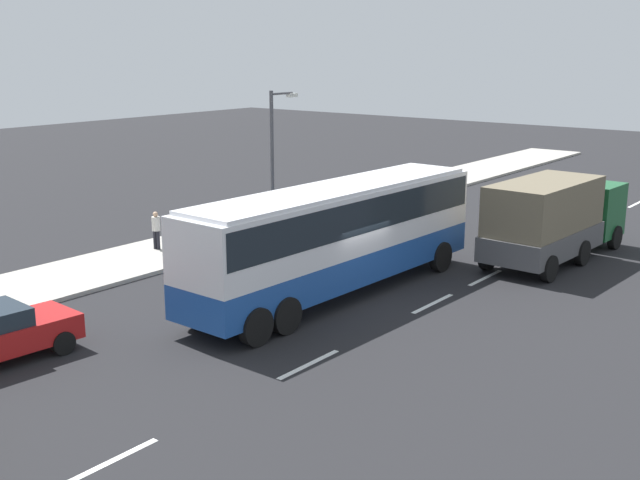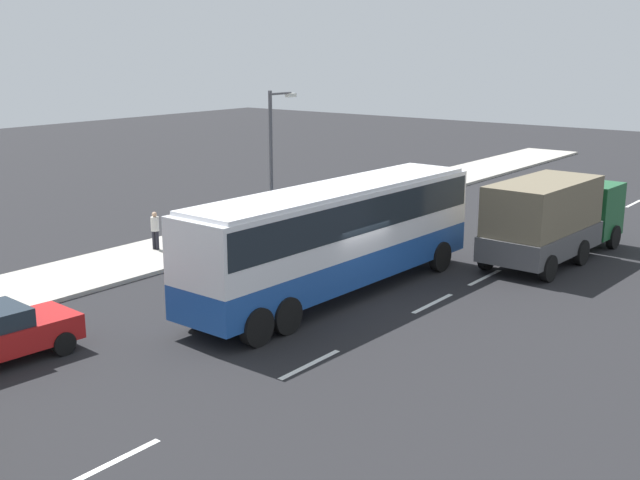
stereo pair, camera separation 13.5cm
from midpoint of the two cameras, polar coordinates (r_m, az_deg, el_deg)
The scene contains 8 objects.
ground_plane at distance 25.84m, azimuth 1.62°, elevation -4.17°, with size 120.00×120.00×0.00m, color black.
sidewalk_curb at distance 31.67m, azimuth -11.46°, elevation -0.93°, with size 80.00×4.00×0.15m, color #A8A399.
lane_centreline at distance 26.79m, azimuth 9.68°, elevation -3.71°, with size 41.82×0.16×0.01m.
coach_bus at distance 25.53m, azimuth 1.12°, elevation 0.83°, with size 12.50×2.89×3.63m.
cargo_truck at distance 31.29m, azimuth 16.42°, elevation 1.67°, with size 8.02×2.98×3.19m.
pedestrian_near_curb at distance 31.81m, azimuth -11.97°, elevation 0.85°, with size 0.32×0.32×1.52m.
pedestrian_at_crossing at distance 32.68m, azimuth -5.08°, elevation 1.75°, with size 0.32×0.32×1.78m.
street_lamp at distance 33.49m, azimuth -3.48°, elevation 6.40°, with size 1.67×0.24×6.08m.
Camera 2 is at (-19.91, -14.43, 7.95)m, focal length 44.23 mm.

